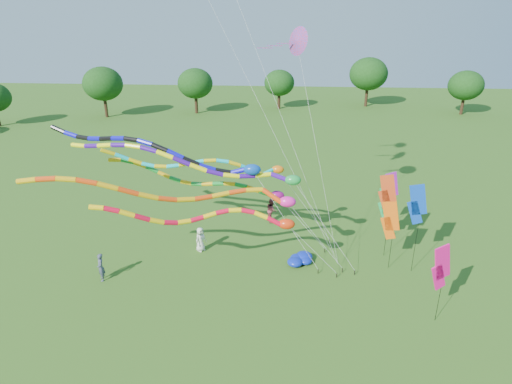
# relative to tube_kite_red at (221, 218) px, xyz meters

# --- Properties ---
(ground) EXTENTS (160.00, 160.00, 0.00)m
(ground) POSITION_rel_tube_kite_red_xyz_m (4.15, -1.48, -4.31)
(ground) COLOR #265C18
(ground) RESTS_ON ground
(tree_ring) EXTENTS (118.65, 120.73, 9.72)m
(tree_ring) POSITION_rel_tube_kite_red_xyz_m (7.68, 4.86, 1.27)
(tree_ring) COLOR #382314
(tree_ring) RESTS_ON ground
(tube_kite_red) EXTENTS (12.39, 3.64, 6.27)m
(tube_kite_red) POSITION_rel_tube_kite_red_xyz_m (0.00, 0.00, 0.00)
(tube_kite_red) COLOR black
(tube_kite_red) RESTS_ON ground
(tube_kite_orange) EXTENTS (16.03, 4.23, 7.77)m
(tube_kite_orange) POSITION_rel_tube_kite_red_xyz_m (-1.42, 0.06, 1.34)
(tube_kite_orange) COLOR black
(tube_kite_orange) RESTS_ON ground
(tube_kite_purple) EXTENTS (16.35, 1.19, 8.37)m
(tube_kite_purple) POSITION_rel_tube_kite_red_xyz_m (-1.11, 2.13, 2.22)
(tube_kite_purple) COLOR black
(tube_kite_purple) RESTS_ON ground
(tube_kite_blue) EXTENTS (16.19, 2.67, 8.61)m
(tube_kite_blue) POSITION_rel_tube_kite_red_xyz_m (-3.20, 2.82, 2.62)
(tube_kite_blue) COLOR black
(tube_kite_blue) RESTS_ON ground
(tube_kite_cyan) EXTENTS (13.04, 4.00, 7.97)m
(tube_kite_cyan) POSITION_rel_tube_kite_red_xyz_m (-0.75, 3.24, 1.84)
(tube_kite_cyan) COLOR black
(tube_kite_cyan) RESTS_ON ground
(tube_kite_green) EXTENTS (13.59, 1.43, 6.56)m
(tube_kite_green) POSITION_rel_tube_kite_red_xyz_m (-1.04, 4.59, 0.22)
(tube_kite_green) COLOR black
(tube_kite_green) RESTS_ON ground
(delta_kite_high_c) EXTENTS (5.19, 4.05, 13.88)m
(delta_kite_high_c) POSITION_rel_tube_kite_red_xyz_m (3.72, 5.46, 8.63)
(delta_kite_high_c) COLOR black
(delta_kite_high_c) RESTS_ON ground
(banner_pole_violet) EXTENTS (1.15, 0.36, 4.24)m
(banner_pole_violet) POSITION_rel_tube_kite_red_xyz_m (10.74, 8.55, -1.33)
(banner_pole_violet) COLOR black
(banner_pole_violet) RESTS_ON ground
(banner_pole_magenta_b) EXTENTS (1.09, 0.55, 4.38)m
(banner_pole_magenta_b) POSITION_rel_tube_kite_red_xyz_m (10.86, -2.06, -1.18)
(banner_pole_magenta_b) COLOR black
(banner_pole_magenta_b) RESTS_ON ground
(banner_pole_red) EXTENTS (1.16, 0.28, 5.53)m
(banner_pole_red) POSITION_rel_tube_kite_red_xyz_m (9.51, 4.36, -0.05)
(banner_pole_red) COLOR black
(banner_pole_red) RESTS_ON ground
(banner_pole_blue_b) EXTENTS (1.16, 0.22, 5.60)m
(banner_pole_blue_b) POSITION_rel_tube_kite_red_xyz_m (10.81, 2.63, 0.02)
(banner_pole_blue_b) COLOR black
(banner_pole_blue_b) RESTS_ON ground
(banner_pole_green) EXTENTS (1.16, 0.08, 4.07)m
(banner_pole_green) POSITION_rel_tube_kite_red_xyz_m (9.95, 6.08, -1.49)
(banner_pole_green) COLOR black
(banner_pole_green) RESTS_ON ground
(banner_pole_orange) EXTENTS (1.13, 0.44, 4.40)m
(banner_pole_orange) POSITION_rel_tube_kite_red_xyz_m (9.51, 2.93, -1.16)
(banner_pole_orange) COLOR black
(banner_pole_orange) RESTS_ON ground
(blue_nylon_heap) EXTENTS (1.54, 1.40, 0.56)m
(blue_nylon_heap) POSITION_rel_tube_kite_red_xyz_m (4.09, 2.81, -4.07)
(blue_nylon_heap) COLOR #0D24AE
(blue_nylon_heap) RESTS_ON ground
(person_a) EXTENTS (0.89, 0.96, 1.65)m
(person_a) POSITION_rel_tube_kite_red_xyz_m (-2.08, 3.98, -3.48)
(person_a) COLOR silver
(person_a) RESTS_ON ground
(person_b) EXTENTS (0.66, 0.74, 1.69)m
(person_b) POSITION_rel_tube_kite_red_xyz_m (-7.11, 0.14, -3.46)
(person_b) COLOR #3F4459
(person_b) RESTS_ON ground
(person_c) EXTENTS (0.89, 1.03, 1.83)m
(person_c) POSITION_rel_tube_kite_red_xyz_m (2.30, 8.72, -3.39)
(person_c) COLOR maroon
(person_c) RESTS_ON ground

